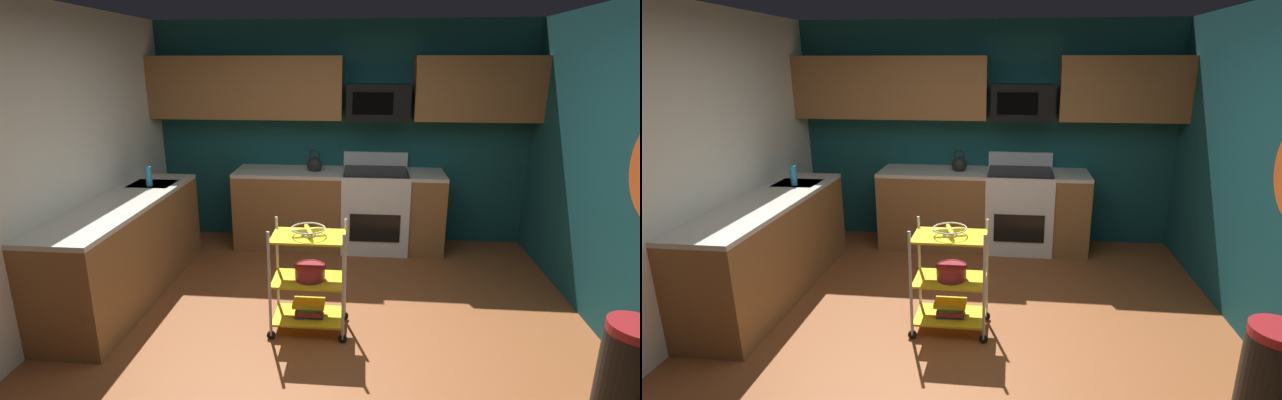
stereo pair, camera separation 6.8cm
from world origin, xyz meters
TOP-DOWN VIEW (x-y plane):
  - floor at (0.00, 0.00)m, footprint 4.40×4.80m
  - wall_back at (0.00, 2.43)m, footprint 4.52×0.06m
  - wall_left at (-2.23, 0.00)m, footprint 0.06×4.80m
  - counter_run at (-0.91, 1.44)m, footprint 3.41×2.79m
  - oven_range at (0.42, 2.10)m, footprint 0.76×0.65m
  - upper_cabinets at (-0.09, 2.23)m, footprint 4.40×0.33m
  - microwave at (0.42, 2.21)m, footprint 0.70×0.39m
  - rolling_cart at (-0.14, 0.23)m, footprint 0.64×0.37m
  - fruit_bowl at (-0.14, 0.23)m, footprint 0.27×0.27m
  - mixing_bowl_large at (-0.13, 0.23)m, footprint 0.25×0.25m
  - book_stack at (-0.14, 0.23)m, footprint 0.26×0.17m
  - kettle at (-0.28, 2.10)m, footprint 0.21×0.18m
  - dish_soap_bottle at (-1.89, 1.25)m, footprint 0.06×0.06m
  - trash_can at (1.90, -0.61)m, footprint 0.34×0.42m

SIDE VIEW (x-z plane):
  - floor at x=0.00m, z-range -0.04..0.00m
  - book_stack at x=-0.14m, z-range 0.13..0.26m
  - trash_can at x=1.90m, z-range 0.00..0.66m
  - rolling_cart at x=-0.14m, z-range 0.00..0.91m
  - counter_run at x=-0.91m, z-range 0.00..0.92m
  - oven_range at x=0.42m, z-range -0.07..1.03m
  - mixing_bowl_large at x=-0.13m, z-range 0.46..0.58m
  - fruit_bowl at x=-0.14m, z-range 0.84..0.91m
  - kettle at x=-0.28m, z-range 0.86..1.13m
  - dish_soap_bottle at x=-1.89m, z-range 0.92..1.12m
  - wall_back at x=0.00m, z-range 0.00..2.60m
  - wall_left at x=-2.23m, z-range 0.00..2.60m
  - microwave at x=0.42m, z-range 1.50..1.90m
  - upper_cabinets at x=-0.09m, z-range 1.50..2.20m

